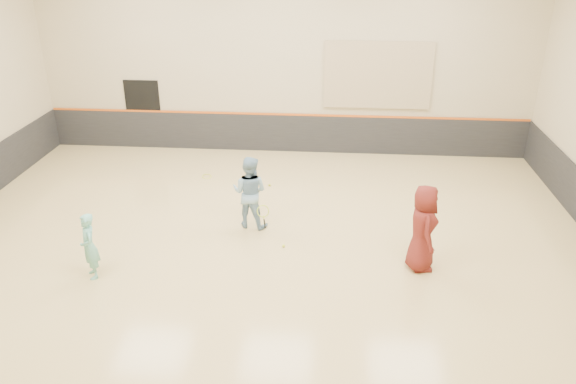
# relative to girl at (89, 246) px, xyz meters

# --- Properties ---
(room) EXTENTS (15.04, 12.04, 6.22)m
(room) POSITION_rel_girl_xyz_m (3.25, 1.51, 0.12)
(room) COLOR tan
(room) RESTS_ON ground
(wainscot_back) EXTENTS (14.90, 0.04, 1.20)m
(wainscot_back) POSITION_rel_girl_xyz_m (3.25, 7.48, -0.10)
(wainscot_back) COLOR #232326
(wainscot_back) RESTS_ON floor
(accent_stripe) EXTENTS (14.90, 0.03, 0.06)m
(accent_stripe) POSITION_rel_girl_xyz_m (3.25, 7.47, 0.52)
(accent_stripe) COLOR #D85914
(accent_stripe) RESTS_ON wall_back
(acoustic_panel) EXTENTS (3.20, 0.08, 2.00)m
(acoustic_panel) POSITION_rel_girl_xyz_m (6.05, 7.46, 1.80)
(acoustic_panel) COLOR tan
(acoustic_panel) RESTS_ON wall_back
(doorway) EXTENTS (1.10, 0.05, 2.20)m
(doorway) POSITION_rel_girl_xyz_m (-1.25, 7.49, 0.40)
(doorway) COLOR black
(doorway) RESTS_ON floor
(girl) EXTENTS (0.55, 0.61, 1.40)m
(girl) POSITION_rel_girl_xyz_m (0.00, 0.00, 0.00)
(girl) COLOR #6DBEAF
(girl) RESTS_ON floor
(instructor) EXTENTS (0.98, 0.84, 1.75)m
(instructor) POSITION_rel_girl_xyz_m (2.88, 2.43, 0.18)
(instructor) COLOR #81A9C8
(instructor) RESTS_ON floor
(young_man) EXTENTS (0.68, 0.96, 1.85)m
(young_man) POSITION_rel_girl_xyz_m (6.64, 0.89, 0.23)
(young_man) COLOR maroon
(young_man) RESTS_ON floor
(held_racket) EXTENTS (0.32, 0.32, 0.59)m
(held_racket) POSITION_rel_girl_xyz_m (3.22, 2.10, -0.15)
(held_racket) COLOR #C2DD30
(held_racket) RESTS_ON instructor
(spare_racket) EXTENTS (0.60, 0.60, 0.12)m
(spare_racket) POSITION_rel_girl_xyz_m (1.20, 5.22, -0.64)
(spare_racket) COLOR yellow
(spare_racket) RESTS_ON floor
(ball_under_racket) EXTENTS (0.07, 0.07, 0.07)m
(ball_under_racket) POSITION_rel_girl_xyz_m (3.75, 1.46, -0.66)
(ball_under_racket) COLOR #DCEC37
(ball_under_racket) RESTS_ON floor
(ball_in_hand) EXTENTS (0.07, 0.07, 0.07)m
(ball_in_hand) POSITION_rel_girl_xyz_m (6.80, 0.77, 0.53)
(ball_in_hand) COLOR #AAC62E
(ball_in_hand) RESTS_ON young_man
(ball_beside_spare) EXTENTS (0.07, 0.07, 0.07)m
(ball_beside_spare) POSITION_rel_girl_xyz_m (3.07, 4.72, -0.66)
(ball_beside_spare) COLOR #C9D531
(ball_beside_spare) RESTS_ON floor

